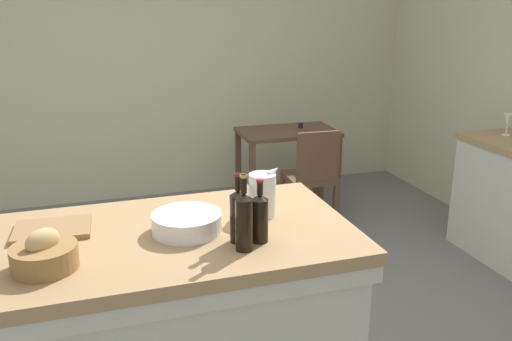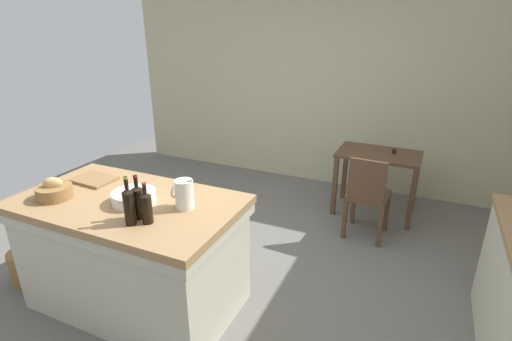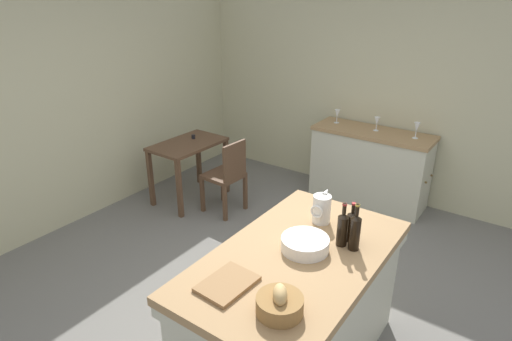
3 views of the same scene
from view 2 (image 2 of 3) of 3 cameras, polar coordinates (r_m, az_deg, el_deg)
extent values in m
plane|color=#66635E|center=(3.58, -5.26, -15.54)|extent=(6.76, 6.76, 0.00)
cube|color=#B7B28E|center=(5.34, 8.30, 12.08)|extent=(5.32, 0.12, 2.60)
cube|color=#99754C|center=(3.00, -18.40, -4.65)|extent=(1.65, 0.95, 0.06)
cube|color=#BCBAA3|center=(3.03, -18.24, -5.85)|extent=(1.63, 0.93, 0.08)
cube|color=#BCBAA3|center=(3.22, -17.44, -12.00)|extent=(1.57, 0.87, 0.86)
cube|color=#513826|center=(4.56, 17.67, 2.30)|extent=(0.91, 0.58, 0.04)
cube|color=#513826|center=(4.54, 11.50, -2.28)|extent=(0.05, 0.05, 0.71)
cube|color=#513826|center=(4.44, 21.91, -4.02)|extent=(0.05, 0.05, 0.71)
cube|color=#513826|center=(4.98, 12.94, -0.22)|extent=(0.05, 0.05, 0.71)
cube|color=#513826|center=(4.89, 22.40, -1.76)|extent=(0.05, 0.05, 0.71)
cylinder|color=black|center=(4.58, 19.67, 2.70)|extent=(0.04, 0.04, 0.05)
cube|color=#513826|center=(4.16, 16.22, -3.52)|extent=(0.42, 0.42, 0.04)
cube|color=#513826|center=(3.90, 16.01, -1.43)|extent=(0.36, 0.05, 0.42)
cube|color=#513826|center=(4.40, 18.70, -5.86)|extent=(0.04, 0.04, 0.43)
cube|color=#513826|center=(4.45, 14.14, -5.01)|extent=(0.04, 0.04, 0.43)
cube|color=#513826|center=(4.08, 17.81, -7.97)|extent=(0.04, 0.04, 0.43)
cube|color=#513826|center=(4.13, 12.90, -7.02)|extent=(0.04, 0.04, 0.43)
cylinder|color=silver|center=(2.72, -10.50, -3.47)|extent=(0.13, 0.13, 0.21)
cone|color=silver|center=(2.64, -9.62, -1.46)|extent=(0.07, 0.04, 0.06)
torus|color=silver|center=(2.76, -11.81, -2.99)|extent=(0.02, 0.10, 0.10)
cylinder|color=silver|center=(2.91, -17.53, -3.76)|extent=(0.31, 0.31, 0.09)
cylinder|color=olive|center=(3.21, -27.53, -2.83)|extent=(0.25, 0.25, 0.10)
ellipsoid|color=tan|center=(3.18, -27.74, -1.72)|extent=(0.16, 0.14, 0.10)
cube|color=olive|center=(3.42, -22.72, -1.22)|extent=(0.34, 0.26, 0.02)
cylinder|color=black|center=(2.59, -15.79, -5.53)|extent=(0.07, 0.07, 0.19)
cone|color=black|center=(2.54, -16.03, -3.38)|extent=(0.07, 0.07, 0.02)
cylinder|color=black|center=(2.52, -16.13, -2.46)|extent=(0.03, 0.03, 0.07)
cylinder|color=maroon|center=(2.51, -16.19, -1.88)|extent=(0.03, 0.03, 0.01)
cylinder|color=black|center=(2.65, -16.91, -4.73)|extent=(0.07, 0.07, 0.21)
cone|color=black|center=(2.61, -17.19, -2.43)|extent=(0.07, 0.07, 0.02)
cylinder|color=black|center=(2.59, -17.30, -1.44)|extent=(0.03, 0.03, 0.07)
cylinder|color=maroon|center=(2.58, -17.38, -0.81)|extent=(0.03, 0.03, 0.01)
cylinder|color=black|center=(2.60, -18.14, -5.32)|extent=(0.07, 0.07, 0.22)
cone|color=black|center=(2.54, -18.45, -2.81)|extent=(0.07, 0.07, 0.03)
cylinder|color=black|center=(2.52, -18.59, -1.73)|extent=(0.03, 0.03, 0.08)
cylinder|color=#B29933|center=(2.51, -18.68, -1.03)|extent=(0.03, 0.03, 0.01)
cylinder|color=olive|center=(4.00, -30.43, -11.96)|extent=(0.31, 0.31, 0.29)
camera|label=1|loc=(2.24, -71.90, 0.19)|focal=37.92mm
camera|label=3|loc=(4.02, -57.13, 17.11)|focal=29.91mm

